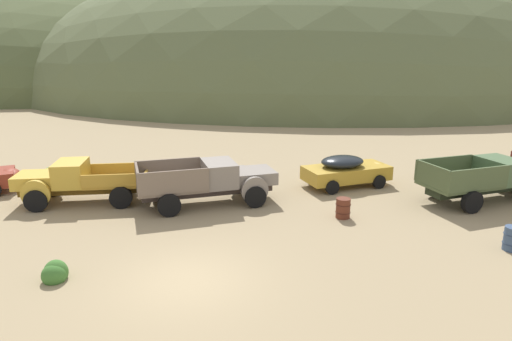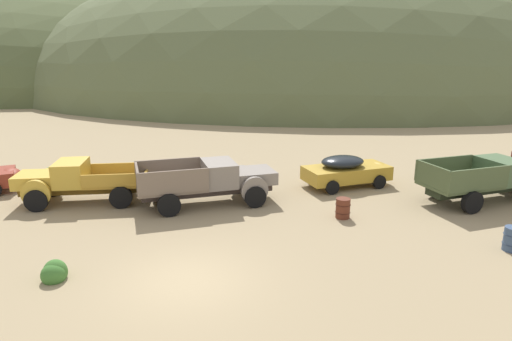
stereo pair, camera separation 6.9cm
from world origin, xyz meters
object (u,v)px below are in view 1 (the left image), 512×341
at_px(oil_drum_foreground, 343,208).
at_px(truck_faded_yellow, 74,181).
at_px(truck_weathered_green, 496,178).
at_px(oil_drum_by_truck, 512,239).
at_px(truck_primer_gray, 216,181).
at_px(car_mustard, 349,170).

bearing_deg(oil_drum_foreground, truck_faded_yellow, 165.75).
distance_m(truck_faded_yellow, truck_weathered_green, 18.93).
bearing_deg(oil_drum_by_truck, oil_drum_foreground, 144.59).
relative_size(truck_primer_gray, car_mustard, 1.33).
relative_size(truck_faded_yellow, oil_drum_foreground, 6.98).
relative_size(car_mustard, truck_weathered_green, 0.71).
bearing_deg(truck_faded_yellow, truck_weathered_green, 174.22).
bearing_deg(car_mustard, oil_drum_foreground, -124.06).
relative_size(oil_drum_foreground, oil_drum_by_truck, 0.98).
distance_m(car_mustard, truck_weathered_green, 6.60).
distance_m(car_mustard, oil_drum_by_truck, 8.54).
height_order(truck_faded_yellow, truck_weathered_green, truck_weathered_green).
height_order(truck_primer_gray, oil_drum_by_truck, truck_primer_gray).
bearing_deg(oil_drum_by_truck, truck_weathered_green, 63.29).
height_order(truck_weathered_green, oil_drum_by_truck, truck_weathered_green).
bearing_deg(truck_primer_gray, car_mustard, 5.01).
height_order(truck_faded_yellow, car_mustard, truck_faded_yellow).
xyz_separation_m(truck_weathered_green, oil_drum_foreground, (-7.52, -1.68, -0.61)).
xyz_separation_m(car_mustard, oil_drum_foreground, (-1.46, -4.30, -0.40)).
height_order(truck_primer_gray, car_mustard, truck_primer_gray).
relative_size(truck_weathered_green, oil_drum_by_truck, 7.99).
xyz_separation_m(truck_weathered_green, oil_drum_by_truck, (-2.60, -5.17, -0.60)).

